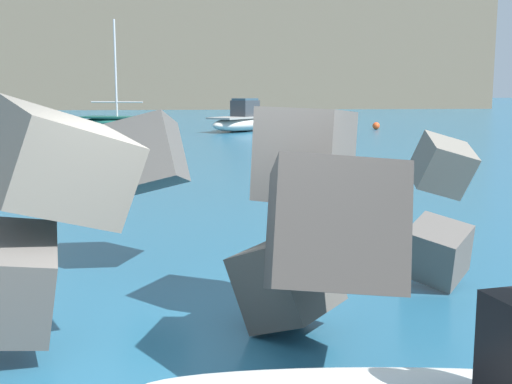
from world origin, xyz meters
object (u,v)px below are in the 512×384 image
boat_near_centre (242,121)px  boat_near_right (124,122)px  mooring_buoy_middle (376,126)px  mooring_buoy_inner (266,124)px

boat_near_centre → boat_near_right: 7.96m
boat_near_centre → mooring_buoy_middle: size_ratio=11.08×
boat_near_centre → mooring_buoy_middle: bearing=6.8°
boat_near_right → mooring_buoy_inner: (9.02, 0.66, -0.22)m
mooring_buoy_inner → mooring_buoy_middle: size_ratio=1.00×
boat_near_right → mooring_buoy_inner: boat_near_right is taller
mooring_buoy_inner → mooring_buoy_middle: bearing=-27.1°
mooring_buoy_inner → mooring_buoy_middle: (6.40, -3.28, 0.00)m
boat_near_right → boat_near_centre: bearing=-26.9°
boat_near_right → mooring_buoy_middle: boat_near_right is taller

